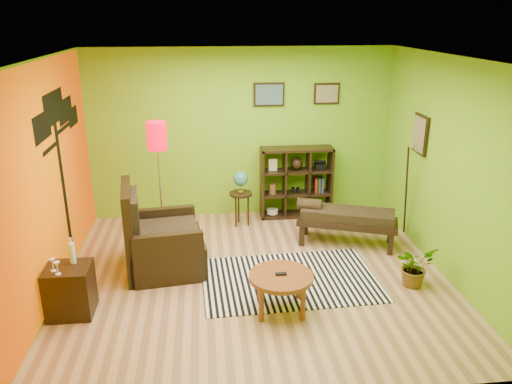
{
  "coord_description": "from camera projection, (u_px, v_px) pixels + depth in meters",
  "views": [
    {
      "loc": [
        -0.61,
        -5.82,
        3.28
      ],
      "look_at": [
        0.04,
        0.37,
        1.05
      ],
      "focal_mm": 35.0,
      "sensor_mm": 36.0,
      "label": 1
    }
  ],
  "objects": [
    {
      "name": "cube_shelf",
      "position": [
        297.0,
        182.0,
        8.4
      ],
      "size": [
        1.2,
        0.35,
        1.2
      ],
      "color": "black",
      "rests_on": "ground"
    },
    {
      "name": "globe_table",
      "position": [
        241.0,
        185.0,
        7.98
      ],
      "size": [
        0.37,
        0.37,
        0.91
      ],
      "color": "black",
      "rests_on": "ground"
    },
    {
      "name": "coffee_table",
      "position": [
        281.0,
        280.0,
        5.73
      ],
      "size": [
        0.74,
        0.74,
        0.48
      ],
      "color": "brown",
      "rests_on": "ground"
    },
    {
      "name": "zebra_rug",
      "position": [
        290.0,
        279.0,
        6.51
      ],
      "size": [
        2.33,
        1.57,
        0.01
      ],
      "primitive_type": "cube",
      "rotation": [
        0.0,
        0.0,
        0.04
      ],
      "color": "white",
      "rests_on": "ground"
    },
    {
      "name": "floor_lamp",
      "position": [
        157.0,
        148.0,
        6.87
      ],
      "size": [
        0.29,
        0.29,
        1.9
      ],
      "color": "silver",
      "rests_on": "ground"
    },
    {
      "name": "side_cabinet",
      "position": [
        70.0,
        290.0,
        5.69
      ],
      "size": [
        0.5,
        0.46,
        0.91
      ],
      "color": "black",
      "rests_on": "ground"
    },
    {
      "name": "potted_plant",
      "position": [
        414.0,
        270.0,
        6.33
      ],
      "size": [
        0.66,
        0.68,
        0.41
      ],
      "primitive_type": "imported",
      "rotation": [
        0.0,
        0.0,
        0.44
      ],
      "color": "#26661E",
      "rests_on": "ground"
    },
    {
      "name": "room_shell",
      "position": [
        248.0,
        144.0,
        6.01
      ],
      "size": [
        5.04,
        4.54,
        2.82
      ],
      "color": "#74BA1B",
      "rests_on": "ground"
    },
    {
      "name": "ground",
      "position": [
        256.0,
        276.0,
        6.61
      ],
      "size": [
        5.0,
        5.0,
        0.0
      ],
      "primitive_type": "plane",
      "color": "tan",
      "rests_on": "ground"
    },
    {
      "name": "armchair",
      "position": [
        160.0,
        244.0,
        6.67
      ],
      "size": [
        1.13,
        1.13,
        1.22
      ],
      "color": "black",
      "rests_on": "ground"
    },
    {
      "name": "bench",
      "position": [
        345.0,
        217.0,
        7.4
      ],
      "size": [
        1.54,
        0.98,
        0.67
      ],
      "color": "black",
      "rests_on": "ground"
    }
  ]
}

